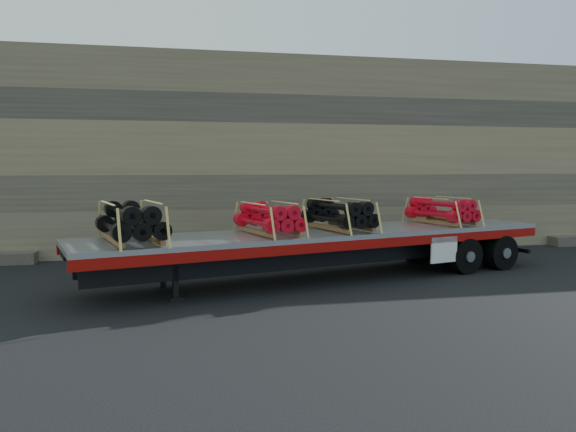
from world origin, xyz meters
name	(u,v)px	position (x,y,z in m)	size (l,w,h in m)	color
ground	(293,282)	(0.00, 0.00, 0.00)	(120.00, 120.00, 0.00)	black
rock_wall	(256,155)	(0.00, 6.50, 3.50)	(44.00, 3.00, 7.00)	#7A6B54
trailer	(325,255)	(0.94, 0.27, 0.67)	(13.42, 2.58, 1.34)	#A4A7AC
bundle_front	(131,223)	(-4.07, -1.05, 1.78)	(1.24, 2.48, 0.88)	black
bundle_midfront	(269,219)	(-0.69, -0.16, 1.73)	(1.09, 2.19, 0.78)	red
bundle_midrear	(338,215)	(1.36, 0.38, 1.75)	(1.14, 2.28, 0.81)	black
bundle_rear	(441,211)	(4.93, 1.32, 1.73)	(1.08, 2.16, 0.77)	red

